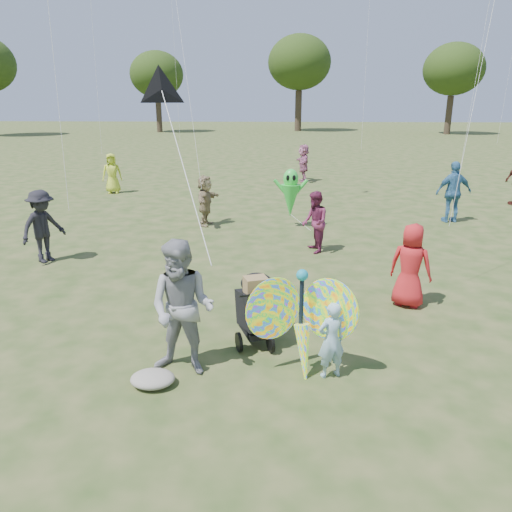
% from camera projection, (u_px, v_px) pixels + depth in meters
% --- Properties ---
extents(ground, '(160.00, 160.00, 0.00)m').
position_uv_depth(ground, '(264.00, 357.00, 7.44)').
color(ground, '#51592B').
rests_on(ground, ground).
extents(child_girl, '(0.47, 0.39, 1.10)m').
position_uv_depth(child_girl, '(331.00, 340.00, 6.76)').
color(child_girl, '#97BFD6').
rests_on(child_girl, ground).
extents(adult_man, '(1.05, 0.89, 1.92)m').
position_uv_depth(adult_man, '(182.00, 309.00, 6.76)').
color(adult_man, gray).
rests_on(adult_man, ground).
extents(grey_bag, '(0.60, 0.49, 0.19)m').
position_uv_depth(grey_bag, '(153.00, 379.00, 6.67)').
color(grey_bag, gray).
rests_on(grey_bag, ground).
extents(crowd_a, '(0.90, 0.79, 1.56)m').
position_uv_depth(crowd_a, '(411.00, 266.00, 9.06)').
color(crowd_a, red).
rests_on(crowd_a, ground).
extents(crowd_b, '(1.10, 1.27, 1.70)m').
position_uv_depth(crowd_b, '(43.00, 226.00, 11.54)').
color(crowd_b, black).
rests_on(crowd_b, ground).
extents(crowd_c, '(1.16, 0.62, 1.88)m').
position_uv_depth(crowd_c, '(454.00, 192.00, 15.30)').
color(crowd_c, teal).
rests_on(crowd_c, ground).
extents(crowd_d, '(0.70, 1.47, 1.52)m').
position_uv_depth(crowd_d, '(205.00, 200.00, 14.97)').
color(crowd_d, '#947F5B').
rests_on(crowd_d, ground).
extents(crowd_e, '(0.70, 0.84, 1.53)m').
position_uv_depth(crowd_e, '(315.00, 222.00, 12.30)').
color(crowd_e, '#712547').
rests_on(crowd_e, ground).
extents(crowd_g, '(0.87, 0.67, 1.60)m').
position_uv_depth(crowd_g, '(112.00, 173.00, 20.13)').
color(crowd_g, '#C4D732').
rests_on(crowd_g, ground).
extents(crowd_j, '(0.63, 1.61, 1.69)m').
position_uv_depth(crowd_j, '(303.00, 163.00, 23.00)').
color(crowd_j, '#B06487').
rests_on(crowd_j, ground).
extents(jogging_stroller, '(0.73, 1.13, 1.09)m').
position_uv_depth(jogging_stroller, '(256.00, 304.00, 7.79)').
color(jogging_stroller, black).
rests_on(jogging_stroller, ground).
extents(butterfly_kite, '(1.74, 0.75, 1.72)m').
position_uv_depth(butterfly_kite, '(302.00, 323.00, 6.79)').
color(butterfly_kite, '#DB2248').
rests_on(butterfly_kite, ground).
extents(delta_kite_rig, '(1.52, 2.51, 2.68)m').
position_uv_depth(delta_kite_rig, '(162.00, 91.00, 8.10)').
color(delta_kite_rig, black).
rests_on(delta_kite_rig, ground).
extents(alien_kite, '(1.12, 0.69, 1.74)m').
position_uv_depth(alien_kite, '(290.00, 195.00, 14.67)').
color(alien_kite, green).
rests_on(alien_kite, ground).
extents(tree_line, '(91.78, 33.60, 10.79)m').
position_uv_depth(tree_line, '(320.00, 64.00, 48.03)').
color(tree_line, '#3A2D21').
rests_on(tree_line, ground).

